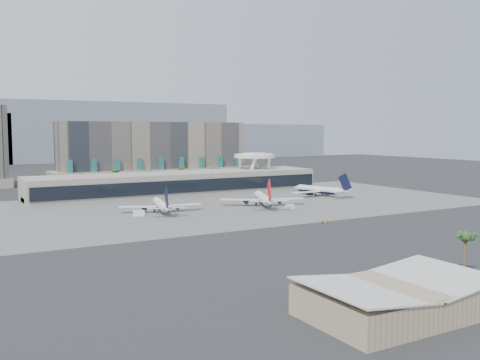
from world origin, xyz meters
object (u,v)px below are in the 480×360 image
airliner_left (161,205)px  service_vehicle_b (290,207)px  service_vehicle_a (139,213)px  taxiway_sign (325,222)px  airliner_right (320,190)px  airliner_centre (263,198)px

airliner_left → service_vehicle_b: airliner_left is taller
service_vehicle_b → service_vehicle_a: bearing=165.8°
taxiway_sign → service_vehicle_b: bearing=82.5°
airliner_left → service_vehicle_b: 59.10m
service_vehicle_b → taxiway_sign: 39.88m
service_vehicle_b → airliner_left: bearing=158.0°
service_vehicle_a → service_vehicle_b: (67.77, -14.53, -0.19)m
airliner_right → taxiway_sign: (-53.44, -70.82, -3.01)m
service_vehicle_b → airliner_right: bearing=34.9°
airliner_left → airliner_centre: 50.42m
taxiway_sign → airliner_right: bearing=60.8°
service_vehicle_a → taxiway_sign: 77.99m
airliner_left → airliner_right: size_ratio=0.96×
airliner_left → taxiway_sign: size_ratio=18.45×
airliner_centre → service_vehicle_b: airliner_centre is taller
airliner_right → service_vehicle_a: size_ratio=7.92×
airliner_left → airliner_right: airliner_right is taller
airliner_centre → service_vehicle_a: (-62.41, -0.52, -2.47)m
service_vehicle_a → taxiway_sign: size_ratio=2.43×
airliner_left → taxiway_sign: 73.89m
airliner_centre → airliner_right: size_ratio=1.02×
airliner_centre → service_vehicle_a: size_ratio=8.05×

